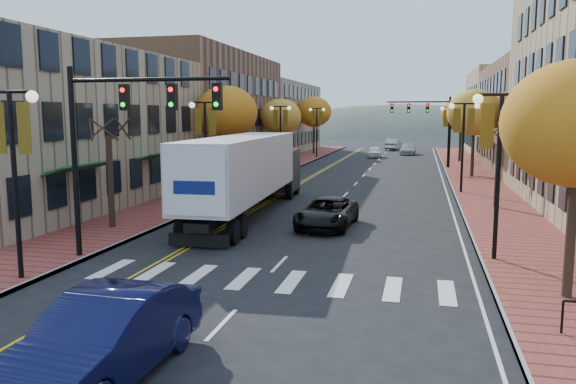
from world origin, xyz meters
The scene contains 30 objects.
ground centered at (0.00, 0.00, 0.00)m, with size 200.00×200.00×0.00m, color black.
sidewalk_left centered at (-9.00, 32.50, 0.07)m, with size 4.00×85.00×0.15m, color brown.
sidewalk_right centered at (9.00, 32.50, 0.07)m, with size 4.00×85.00×0.15m, color brown.
building_left_near centered at (-17.00, 13.00, 4.50)m, with size 12.00×22.00×9.00m, color #9E8966.
building_left_mid centered at (-17.00, 36.00, 5.50)m, with size 12.00×24.00×11.00m, color brown.
building_left_far centered at (-17.00, 61.00, 4.75)m, with size 12.00×26.00×9.50m, color #9E8966.
building_right_mid centered at (18.50, 42.00, 5.00)m, with size 15.00×24.00×10.00m, color brown.
building_right_far centered at (18.50, 64.00, 5.50)m, with size 15.00×20.00×11.00m, color #9E8966.
tree_left_a centered at (-9.00, 8.00, 2.25)m, with size 0.28×0.28×4.20m.
tree_left_b centered at (-9.00, 24.00, 5.45)m, with size 4.48×4.48×7.21m.
tree_left_c centered at (-9.00, 40.00, 5.05)m, with size 4.16×4.16×6.69m.
tree_left_d centered at (-9.00, 58.00, 5.60)m, with size 4.61×4.61×7.42m.
tree_right_b centered at (9.00, 18.00, 2.25)m, with size 0.28×0.28×4.20m.
tree_right_c centered at (9.00, 34.00, 5.45)m, with size 4.48×4.48×7.21m.
tree_right_d centered at (9.00, 50.00, 5.29)m, with size 4.35×4.35×7.00m.
lamp_left_a centered at (-7.50, 0.00, 4.29)m, with size 1.96×0.36×6.05m.
lamp_left_b centered at (-7.50, 16.00, 4.29)m, with size 1.96×0.36×6.05m.
lamp_left_c centered at (-7.50, 34.00, 4.29)m, with size 1.96×0.36×6.05m.
lamp_left_d centered at (-7.50, 52.00, 4.29)m, with size 1.96×0.36×6.05m.
lamp_right_a centered at (7.50, 6.00, 4.29)m, with size 1.96×0.36×6.05m.
lamp_right_b centered at (7.50, 24.00, 4.29)m, with size 1.96×0.36×6.05m.
lamp_right_c centered at (7.50, 42.00, 4.29)m, with size 1.96×0.36×6.05m.
traffic_mast_near centered at (-5.48, 3.00, 4.92)m, with size 6.10×0.35×7.00m.
traffic_mast_far centered at (5.48, 42.00, 4.92)m, with size 6.10×0.34×7.00m.
semi_truck centered at (-4.01, 13.24, 2.46)m, with size 3.43×16.91×4.20m.
navy_sedan centered at (-1.23, -5.37, 0.89)m, with size 1.88×5.38×1.77m, color #0D0F34.
black_suv centered at (0.57, 10.91, 0.70)m, with size 2.33×5.06×1.41m, color black.
car_far_white centered at (-0.74, 54.87, 0.69)m, with size 1.63×4.06×1.38m, color white.
car_far_silver centered at (3.11, 61.01, 0.71)m, with size 1.98×4.86×1.41m, color #A4A5AB.
car_far_oncoming centered at (0.77, 70.17, 0.80)m, with size 1.69×4.85×1.60m, color #A4A5AB.
Camera 1 is at (4.81, -14.93, 5.33)m, focal length 35.00 mm.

